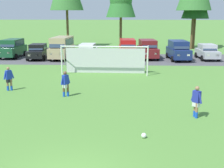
% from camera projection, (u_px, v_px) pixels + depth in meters
% --- Properties ---
extents(ground_plane, '(400.00, 400.00, 0.00)m').
position_uv_depth(ground_plane, '(100.00, 79.00, 23.64)').
color(ground_plane, '#518438').
extents(parking_lot_strip, '(52.00, 8.40, 0.01)m').
position_uv_depth(parking_lot_strip, '(107.00, 59.00, 33.92)').
color(parking_lot_strip, '#4C4C51').
rests_on(parking_lot_strip, ground).
extents(soccer_ball, '(0.22, 0.22, 0.22)m').
position_uv_depth(soccer_ball, '(144.00, 135.00, 12.52)').
color(soccer_ball, white).
rests_on(soccer_ball, ground).
extents(soccer_goal, '(7.48, 2.18, 2.57)m').
position_uv_depth(soccer_goal, '(105.00, 59.00, 25.57)').
color(soccer_goal, white).
rests_on(soccer_goal, ground).
extents(player_striker_near, '(0.61, 0.55, 1.64)m').
position_uv_depth(player_striker_near, '(9.00, 79.00, 20.00)').
color(player_striker_near, '#936B4C').
rests_on(player_striker_near, ground).
extents(player_midfield_center, '(0.46, 0.68, 1.64)m').
position_uv_depth(player_midfield_center, '(196.00, 102.00, 14.84)').
color(player_midfield_center, '#936B4C').
rests_on(player_midfield_center, ground).
extents(player_defender_far, '(0.54, 0.62, 1.64)m').
position_uv_depth(player_defender_far, '(66.00, 84.00, 18.57)').
color(player_defender_far, brown).
rests_on(player_defender_far, ground).
extents(parked_car_slot_far_left, '(2.29, 4.68, 2.16)m').
position_uv_depth(parked_car_slot_far_left, '(13.00, 48.00, 34.77)').
color(parked_car_slot_far_left, '#194C2D').
rests_on(parked_car_slot_far_left, ground).
extents(parked_car_slot_left, '(2.21, 4.29, 1.72)m').
position_uv_depth(parked_car_slot_left, '(38.00, 51.00, 33.63)').
color(parked_car_slot_left, black).
rests_on(parked_car_slot_left, ground).
extents(parked_car_slot_center_left, '(2.44, 4.92, 2.52)m').
position_uv_depth(parked_car_slot_center_left, '(62.00, 47.00, 33.58)').
color(parked_car_slot_center_left, tan).
rests_on(parked_car_slot_center_left, ground).
extents(parked_car_slot_center, '(2.26, 4.32, 1.72)m').
position_uv_depth(parked_car_slot_center, '(87.00, 51.00, 33.97)').
color(parked_car_slot_center, silver).
rests_on(parked_car_slot_center, ground).
extents(parked_car_slot_center_right, '(2.29, 4.68, 2.16)m').
position_uv_depth(parked_car_slot_center_right, '(127.00, 48.00, 34.66)').
color(parked_car_slot_center_right, red).
rests_on(parked_car_slot_center_right, ground).
extents(parked_car_slot_right, '(2.41, 4.74, 2.16)m').
position_uv_depth(parked_car_slot_right, '(148.00, 49.00, 34.02)').
color(parked_car_slot_right, maroon).
rests_on(parked_car_slot_right, ground).
extents(parked_car_slot_far_right, '(2.33, 4.70, 2.16)m').
position_uv_depth(parked_car_slot_far_right, '(178.00, 50.00, 32.95)').
color(parked_car_slot_far_right, navy).
rests_on(parked_car_slot_far_right, ground).
extents(parked_car_slot_end, '(2.10, 4.23, 1.72)m').
position_uv_depth(parked_car_slot_end, '(207.00, 52.00, 33.43)').
color(parked_car_slot_end, '#B2B2BC').
rests_on(parked_car_slot_end, ground).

